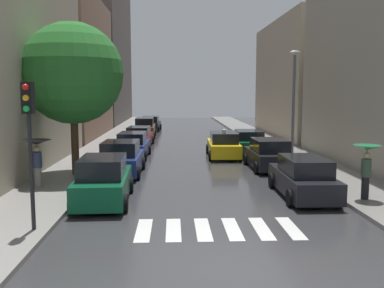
# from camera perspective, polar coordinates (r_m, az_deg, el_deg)

# --- Properties ---
(ground_plane) EXTENTS (28.00, 72.00, 0.04)m
(ground_plane) POSITION_cam_1_polar(r_m,az_deg,el_deg) (33.81, -0.27, -0.13)
(ground_plane) COLOR #343437
(sidewalk_left) EXTENTS (3.00, 72.00, 0.15)m
(sidewalk_left) POSITION_cam_1_polar(r_m,az_deg,el_deg) (34.16, -11.23, -0.03)
(sidewalk_left) COLOR gray
(sidewalk_left) RESTS_ON ground
(sidewalk_right) EXTENTS (3.00, 72.00, 0.15)m
(sidewalk_right) POSITION_cam_1_polar(r_m,az_deg,el_deg) (34.67, 10.53, 0.09)
(sidewalk_right) COLOR gray
(sidewalk_right) RESTS_ON ground
(crosswalk_stripes) EXTENTS (4.95, 2.20, 0.01)m
(crosswalk_stripes) POSITION_cam_1_polar(r_m,az_deg,el_deg) (13.25, 3.46, -11.31)
(crosswalk_stripes) COLOR silver
(crosswalk_stripes) RESTS_ON ground
(building_left_mid) EXTENTS (6.00, 15.41, 12.68)m
(building_left_mid) POSITION_cam_1_polar(r_m,az_deg,el_deg) (41.07, -16.41, 9.73)
(building_left_mid) COLOR #8C6B56
(building_left_mid) RESTS_ON ground
(building_left_far) EXTENTS (6.00, 21.23, 25.42)m
(building_left_far) POSITION_cam_1_polar(r_m,az_deg,el_deg) (60.57, -12.13, 14.93)
(building_left_far) COLOR #564C47
(building_left_far) RESTS_ON ground
(building_right_mid) EXTENTS (6.00, 16.53, 10.66)m
(building_right_mid) POSITION_cam_1_polar(r_m,az_deg,el_deg) (41.59, 14.86, 8.35)
(building_right_mid) COLOR #B2A38C
(building_right_mid) RESTS_ON ground
(parked_car_left_nearest) EXTENTS (2.13, 4.51, 1.76)m
(parked_car_left_nearest) POSITION_cam_1_polar(r_m,az_deg,el_deg) (16.46, -11.79, -4.89)
(parked_car_left_nearest) COLOR #0C4C2D
(parked_car_left_nearest) RESTS_ON ground
(parked_car_left_second) EXTENTS (2.21, 4.29, 1.72)m
(parked_car_left_second) POSITION_cam_1_polar(r_m,az_deg,el_deg) (21.81, -9.47, -1.98)
(parked_car_left_second) COLOR navy
(parked_car_left_second) RESTS_ON ground
(parked_car_left_third) EXTENTS (2.15, 4.54, 1.63)m
(parked_car_left_third) POSITION_cam_1_polar(r_m,az_deg,el_deg) (27.37, -7.94, -0.23)
(parked_car_left_third) COLOR navy
(parked_car_left_third) RESTS_ON ground
(parked_car_left_fourth) EXTENTS (2.17, 4.71, 1.53)m
(parked_car_left_fourth) POSITION_cam_1_polar(r_m,az_deg,el_deg) (32.98, -7.10, 0.94)
(parked_car_left_fourth) COLOR maroon
(parked_car_left_fourth) RESTS_ON ground
(parked_car_left_fifth) EXTENTS (2.04, 4.78, 1.82)m
(parked_car_left_fifth) POSITION_cam_1_polar(r_m,az_deg,el_deg) (39.62, -6.35, 2.13)
(parked_car_left_fifth) COLOR brown
(parked_car_left_fifth) RESTS_ON ground
(parked_car_left_sixth) EXTENTS (2.26, 4.38, 1.59)m
(parked_car_left_sixth) POSITION_cam_1_polar(r_m,az_deg,el_deg) (46.38, -5.56, 2.72)
(parked_car_left_sixth) COLOR black
(parked_car_left_sixth) RESTS_ON ground
(parked_car_right_nearest) EXTENTS (2.05, 4.68, 1.61)m
(parked_car_right_nearest) POSITION_cam_1_polar(r_m,az_deg,el_deg) (17.56, 14.68, -4.43)
(parked_car_right_nearest) COLOR black
(parked_car_right_nearest) RESTS_ON ground
(parked_car_right_second) EXTENTS (2.20, 4.33, 1.65)m
(parked_car_right_second) POSITION_cam_1_polar(r_m,az_deg,el_deg) (23.45, 10.23, -1.45)
(parked_car_right_second) COLOR black
(parked_car_right_second) RESTS_ON ground
(parked_car_right_third) EXTENTS (2.24, 4.70, 1.55)m
(parked_car_right_third) POSITION_cam_1_polar(r_m,az_deg,el_deg) (29.69, 7.58, 0.28)
(parked_car_right_third) COLOR #0C4C2D
(parked_car_right_third) RESTS_ON ground
(taxi_midroad) EXTENTS (2.17, 4.67, 1.81)m
(taxi_midroad) POSITION_cam_1_polar(r_m,az_deg,el_deg) (27.35, 4.25, -0.18)
(taxi_midroad) COLOR yellow
(taxi_midroad) RESTS_ON ground
(pedestrian_near_tree) EXTENTS (1.01, 1.01, 2.05)m
(pedestrian_near_tree) POSITION_cam_1_polar(r_m,az_deg,el_deg) (17.17, 22.36, -2.00)
(pedestrian_near_tree) COLOR black
(pedestrian_near_tree) RESTS_ON sidewalk_right
(pedestrian_by_kerb) EXTENTS (1.19, 1.19, 2.01)m
(pedestrian_by_kerb) POSITION_cam_1_polar(r_m,az_deg,el_deg) (19.11, -20.06, -0.87)
(pedestrian_by_kerb) COLOR gray
(pedestrian_by_kerb) RESTS_ON sidewalk_left
(street_tree_left) EXTENTS (4.86, 4.86, 7.34)m
(street_tree_left) POSITION_cam_1_polar(r_m,az_deg,el_deg) (21.39, -15.72, 9.08)
(street_tree_left) COLOR #513823
(street_tree_left) RESTS_ON sidewalk_left
(traffic_light_left_corner) EXTENTS (0.30, 0.42, 4.30)m
(traffic_light_left_corner) POSITION_cam_1_polar(r_m,az_deg,el_deg) (12.97, -21.03, 2.64)
(traffic_light_left_corner) COLOR black
(traffic_light_left_corner) RESTS_ON sidewalk_left
(lamp_post_right) EXTENTS (0.60, 0.28, 6.35)m
(lamp_post_right) POSITION_cam_1_polar(r_m,az_deg,el_deg) (25.08, 13.47, 6.06)
(lamp_post_right) COLOR #595B60
(lamp_post_right) RESTS_ON sidewalk_right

